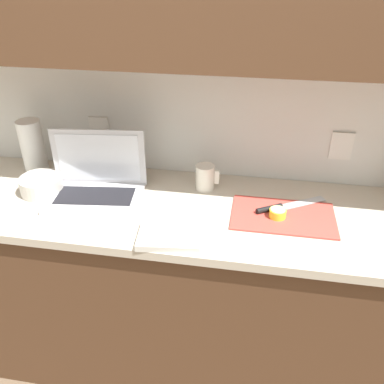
% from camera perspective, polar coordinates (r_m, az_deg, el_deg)
% --- Properties ---
extents(ground_plane, '(12.00, 12.00, 0.00)m').
position_cam_1_polar(ground_plane, '(2.24, -3.53, -21.44)').
color(ground_plane, brown).
rests_on(ground_plane, ground).
extents(wall_back, '(5.20, 0.38, 2.60)m').
position_cam_1_polar(wall_back, '(1.62, -3.44, 23.15)').
color(wall_back, white).
rests_on(wall_back, ground_plane).
extents(counter_unit, '(2.48, 0.60, 0.89)m').
position_cam_1_polar(counter_unit, '(1.91, -4.55, -12.83)').
color(counter_unit, brown).
rests_on(counter_unit, ground_plane).
extents(laptop, '(0.41, 0.29, 0.26)m').
position_cam_1_polar(laptop, '(1.72, -13.21, 1.47)').
color(laptop, silver).
rests_on(laptop, counter_unit).
extents(cutting_board, '(0.39, 0.24, 0.01)m').
position_cam_1_polar(cutting_board, '(1.59, 12.67, -3.32)').
color(cutting_board, '#D1473D').
rests_on(cutting_board, counter_unit).
extents(knife, '(0.28, 0.19, 0.02)m').
position_cam_1_polar(knife, '(1.62, 12.13, -2.05)').
color(knife, silver).
rests_on(knife, cutting_board).
extents(lemon_half_cut, '(0.06, 0.06, 0.03)m').
position_cam_1_polar(lemon_half_cut, '(1.57, 11.93, -2.91)').
color(lemon_half_cut, yellow).
rests_on(lemon_half_cut, cutting_board).
extents(measuring_cup, '(0.10, 0.08, 0.11)m').
position_cam_1_polar(measuring_cup, '(1.72, 1.88, 2.09)').
color(measuring_cup, silver).
rests_on(measuring_cup, counter_unit).
extents(bowl_white, '(0.18, 0.18, 0.07)m').
position_cam_1_polar(bowl_white, '(1.81, -20.36, 0.95)').
color(bowl_white, beige).
rests_on(bowl_white, counter_unit).
extents(paper_towel_roll, '(0.10, 0.10, 0.24)m').
position_cam_1_polar(paper_towel_roll, '(1.97, -21.45, 5.93)').
color(paper_towel_roll, white).
rests_on(paper_towel_roll, counter_unit).
extents(dish_towel, '(0.24, 0.18, 0.02)m').
position_cam_1_polar(dish_towel, '(1.44, -3.15, -6.19)').
color(dish_towel, silver).
rests_on(dish_towel, counter_unit).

